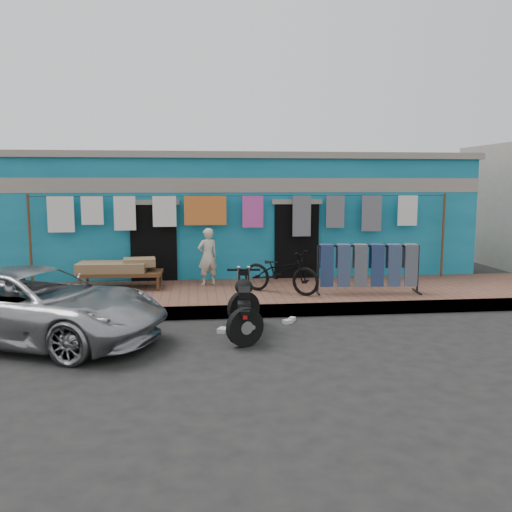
{
  "coord_description": "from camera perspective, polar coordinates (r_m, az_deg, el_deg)",
  "views": [
    {
      "loc": [
        -1.23,
        -8.69,
        2.6
      ],
      "look_at": [
        0.0,
        2.0,
        1.15
      ],
      "focal_mm": 38.0,
      "sensor_mm": 36.0,
      "label": 1
    }
  ],
  "objects": [
    {
      "name": "litter_c",
      "position": [
        9.6,
        -3.48,
        -7.81
      ],
      "size": [
        0.23,
        0.25,
        0.08
      ],
      "primitive_type": "cube",
      "rotation": [
        0.0,
        0.0,
        1.12
      ],
      "color": "silver",
      "rests_on": "ground"
    },
    {
      "name": "building",
      "position": [
        15.76,
        -2.08,
        4.34
      ],
      "size": [
        12.2,
        5.2,
        3.36
      ],
      "color": "#136B8A",
      "rests_on": "ground"
    },
    {
      "name": "litter_b",
      "position": [
        10.38,
        3.83,
        -6.65
      ],
      "size": [
        0.16,
        0.17,
        0.07
      ],
      "primitive_type": "cube",
      "rotation": [
        0.0,
        0.0,
        1.07
      ],
      "color": "silver",
      "rests_on": "ground"
    },
    {
      "name": "clothesline",
      "position": [
        13.0,
        -2.43,
        4.24
      ],
      "size": [
        10.06,
        0.06,
        2.1
      ],
      "color": "brown",
      "rests_on": "sidewalk"
    },
    {
      "name": "motorcycle",
      "position": [
        9.33,
        -1.25,
        -5.08
      ],
      "size": [
        0.84,
        1.76,
        1.08
      ],
      "primitive_type": null,
      "rotation": [
        0.0,
        0.0,
        -0.07
      ],
      "color": "black",
      "rests_on": "ground"
    },
    {
      "name": "charpoy",
      "position": [
        12.56,
        -13.98,
        -1.86
      ],
      "size": [
        1.96,
        1.03,
        0.64
      ],
      "primitive_type": null,
      "rotation": [
        0.0,
        0.0,
        -0.03
      ],
      "color": "brown",
      "rests_on": "sidewalk"
    },
    {
      "name": "bicycle",
      "position": [
        11.62,
        2.64,
        -1.14
      ],
      "size": [
        1.79,
        1.54,
        1.14
      ],
      "primitive_type": "imported",
      "rotation": [
        0.0,
        0.0,
        0.94
      ],
      "color": "black",
      "rests_on": "sidewalk"
    },
    {
      "name": "litter_a",
      "position": [
        10.2,
        3.32,
        -6.9
      ],
      "size": [
        0.2,
        0.18,
        0.07
      ],
      "primitive_type": "cube",
      "rotation": [
        0.0,
        0.0,
        0.51
      ],
      "color": "silver",
      "rests_on": "ground"
    },
    {
      "name": "sidewalk",
      "position": [
        12.02,
        -0.55,
        -4.21
      ],
      "size": [
        28.0,
        3.0,
        0.25
      ],
      "primitive_type": "cube",
      "color": "brown",
      "rests_on": "ground"
    },
    {
      "name": "ground",
      "position": [
        9.16,
        1.45,
        -8.83
      ],
      "size": [
        80.0,
        80.0,
        0.0
      ],
      "primitive_type": "plane",
      "color": "black",
      "rests_on": "ground"
    },
    {
      "name": "jeans_rack",
      "position": [
        11.87,
        11.7,
        -1.23
      ],
      "size": [
        2.36,
        0.89,
        1.09
      ],
      "primitive_type": null,
      "rotation": [
        0.0,
        0.0,
        -0.1
      ],
      "color": "black",
      "rests_on": "sidewalk"
    },
    {
      "name": "seated_person",
      "position": [
        12.59,
        -5.12,
        -0.06
      ],
      "size": [
        0.56,
        0.47,
        1.33
      ],
      "primitive_type": "imported",
      "rotation": [
        0.0,
        0.0,
        3.53
      ],
      "color": "beige",
      "rests_on": "sidewalk"
    },
    {
      "name": "curb",
      "position": [
        10.61,
        0.28,
        -5.82
      ],
      "size": [
        28.0,
        0.1,
        0.25
      ],
      "primitive_type": "cube",
      "color": "gray",
      "rests_on": "ground"
    },
    {
      "name": "car",
      "position": [
        9.62,
        -22.33,
        -4.73
      ],
      "size": [
        4.91,
        3.54,
        1.26
      ],
      "primitive_type": "imported",
      "rotation": [
        0.0,
        0.0,
        1.2
      ],
      "color": "#A8A8AD",
      "rests_on": "ground"
    }
  ]
}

